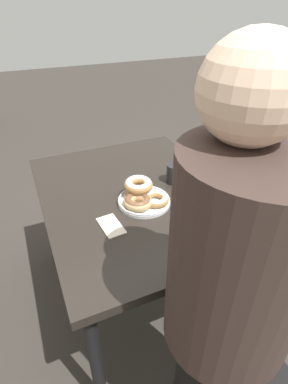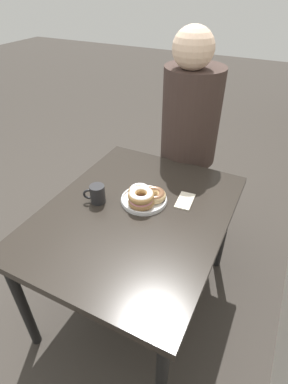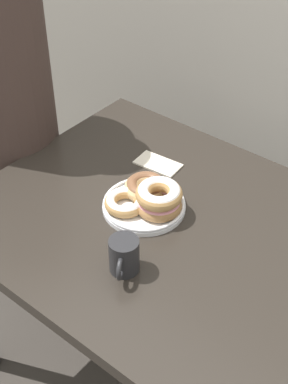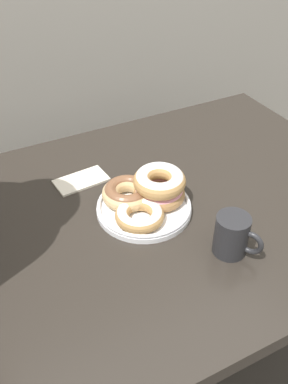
{
  "view_description": "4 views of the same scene",
  "coord_description": "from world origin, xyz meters",
  "px_view_note": "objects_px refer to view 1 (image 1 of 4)",
  "views": [
    {
      "loc": [
        -1.11,
        0.72,
        1.51
      ],
      "look_at": [
        -0.09,
        0.27,
        0.78
      ],
      "focal_mm": 28.0,
      "sensor_mm": 36.0,
      "label": 1
    },
    {
      "loc": [
        1.0,
        0.82,
        1.68
      ],
      "look_at": [
        -0.09,
        0.27,
        0.78
      ],
      "focal_mm": 28.0,
      "sensor_mm": 36.0,
      "label": 2
    },
    {
      "loc": [
        0.63,
        -0.62,
        1.73
      ],
      "look_at": [
        -0.09,
        0.27,
        0.78
      ],
      "focal_mm": 50.0,
      "sensor_mm": 36.0,
      "label": 3
    },
    {
      "loc": [
        -0.47,
        -0.46,
        1.42
      ],
      "look_at": [
        -0.09,
        0.27,
        0.78
      ],
      "focal_mm": 40.0,
      "sensor_mm": 36.0,
      "label": 4
    }
  ],
  "objects_px": {
    "person_figure": "(233,301)",
    "dining_table": "(137,205)",
    "donut_plate": "(142,195)",
    "napkin": "(111,226)",
    "coffee_mug": "(175,173)"
  },
  "relations": [
    {
      "from": "donut_plate",
      "to": "person_figure",
      "type": "xyz_separation_m",
      "value": [
        -0.65,
        0.01,
        0.05
      ]
    },
    {
      "from": "donut_plate",
      "to": "coffee_mug",
      "type": "xyz_separation_m",
      "value": [
        0.1,
        -0.22,
        0.01
      ]
    },
    {
      "from": "dining_table",
      "to": "donut_plate",
      "type": "bearing_deg",
      "value": 174.5
    },
    {
      "from": "dining_table",
      "to": "coffee_mug",
      "type": "bearing_deg",
      "value": -86.06
    },
    {
      "from": "coffee_mug",
      "to": "person_figure",
      "type": "height_order",
      "value": "person_figure"
    },
    {
      "from": "donut_plate",
      "to": "coffee_mug",
      "type": "distance_m",
      "value": 0.24
    },
    {
      "from": "donut_plate",
      "to": "napkin",
      "type": "relative_size",
      "value": 1.68
    },
    {
      "from": "coffee_mug",
      "to": "napkin",
      "type": "distance_m",
      "value": 0.45
    },
    {
      "from": "donut_plate",
      "to": "napkin",
      "type": "distance_m",
      "value": 0.22
    },
    {
      "from": "dining_table",
      "to": "napkin",
      "type": "bearing_deg",
      "value": 134.67
    },
    {
      "from": "napkin",
      "to": "coffee_mug",
      "type": "bearing_deg",
      "value": -63.09
    },
    {
      "from": "person_figure",
      "to": "dining_table",
      "type": "bearing_deg",
      "value": -1.29
    },
    {
      "from": "person_figure",
      "to": "napkin",
      "type": "relative_size",
      "value": 9.9
    },
    {
      "from": "dining_table",
      "to": "donut_plate",
      "type": "xyz_separation_m",
      "value": [
        -0.08,
        0.01,
        0.11
      ]
    },
    {
      "from": "coffee_mug",
      "to": "napkin",
      "type": "bearing_deg",
      "value": 116.91
    }
  ]
}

